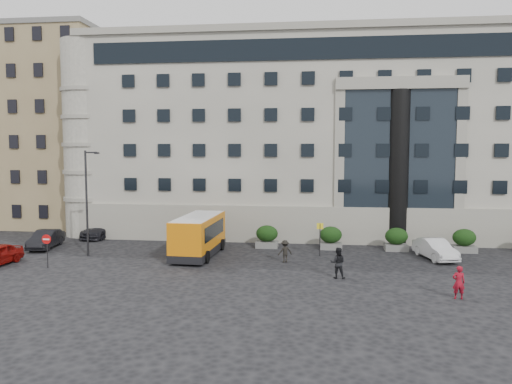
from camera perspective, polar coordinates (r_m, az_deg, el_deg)
ground at (r=33.96m, az=-2.06°, el=-8.88°), size 120.00×120.00×0.00m
civic_building at (r=54.59m, az=7.77°, el=5.85°), size 44.00×24.00×18.00m
entrance_column at (r=43.46m, az=15.94°, el=2.64°), size 1.80×1.80×13.00m
apartment_near at (r=60.11m, az=-22.32°, el=6.39°), size 14.00×14.00×20.00m
apartment_far at (r=77.58m, az=-17.80°, el=6.87°), size 13.00×13.00×22.00m
hedge_a at (r=42.01m, az=-5.85°, el=-4.92°), size 1.80×1.26×1.84m
hedge_b at (r=41.20m, az=1.26°, el=-5.09°), size 1.80×1.26×1.84m
hedge_c at (r=41.04m, az=8.53°, el=-5.19°), size 1.80×1.26×1.84m
hedge_d at (r=41.53m, az=15.75°, el=-5.20°), size 1.80×1.26×1.84m
hedge_e at (r=42.66m, az=22.70°, el=-5.13°), size 1.80×1.26×1.84m
street_lamp at (r=39.62m, az=-18.72°, el=-0.74°), size 1.16×0.18×8.00m
bus_stop_sign at (r=38.12m, az=7.32°, el=-4.73°), size 0.50×0.08×2.52m
no_entry_sign at (r=36.93m, az=-22.79°, el=-5.53°), size 0.64×0.16×2.32m
minibus at (r=38.19m, az=-6.59°, el=-4.79°), size 3.02×7.41×3.05m
red_truck at (r=55.73m, az=-15.99°, el=-1.98°), size 3.81×6.11×3.06m
parked_car_b at (r=44.47m, az=-22.91°, el=-4.99°), size 2.19×4.67×1.48m
parked_car_c at (r=48.13m, az=-17.17°, el=-4.06°), size 2.78×5.41×1.50m
parked_car_d at (r=53.31m, az=-17.81°, el=-3.28°), size 2.49×5.08×1.39m
white_taxi at (r=39.31m, az=19.81°, el=-6.15°), size 2.67×4.77×1.49m
pedestrian_a at (r=29.56m, az=22.16°, el=-9.55°), size 0.68×0.46×1.82m
pedestrian_b at (r=32.03m, az=9.33°, el=-7.99°), size 1.00×0.80×1.96m
pedestrian_c at (r=35.99m, az=3.33°, el=-6.78°), size 1.19×0.95×1.61m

